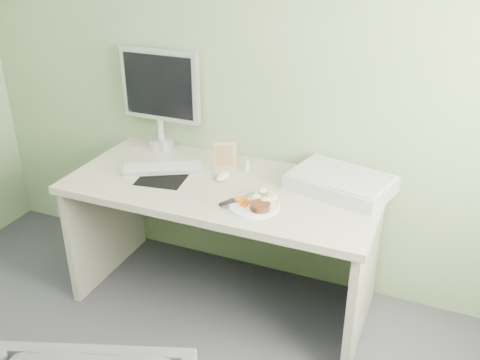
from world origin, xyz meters
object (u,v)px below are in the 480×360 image
at_px(monitor, 160,94).
at_px(scanner, 341,183).
at_px(desk, 223,215).
at_px(plate, 254,206).

bearing_deg(monitor, scanner, -7.87).
relative_size(desk, monitor, 2.77).
bearing_deg(scanner, monitor, -173.79).
bearing_deg(desk, plate, -35.61).
distance_m(desk, plate, 0.35).
xyz_separation_m(scanner, monitor, (-1.10, 0.16, 0.29)).
bearing_deg(desk, monitor, 149.12).
distance_m(desk, monitor, 0.80).
distance_m(scanner, monitor, 1.15).
xyz_separation_m(desk, scanner, (0.57, 0.16, 0.22)).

